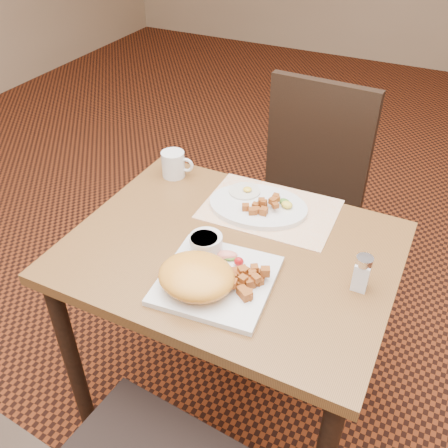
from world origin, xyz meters
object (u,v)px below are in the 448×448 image
Objects in this scene: plate_square at (217,280)px; coffee_mug at (174,164)px; plate_oval at (258,206)px; table at (231,276)px; salt_shaker at (362,272)px; chair_far at (303,195)px.

plate_square is 0.55m from coffee_mug.
coffee_mug is at bearing 170.24° from plate_oval.
salt_shaker reaches higher than table.
plate_oval is (-0.03, 0.35, 0.00)m from plate_square.
plate_oval is at bearing -9.76° from coffee_mug.
chair_far is 3.19× the size of plate_oval.
salt_shaker reaches higher than plate_oval.
chair_far is at bearing 89.21° from table.
plate_oval is at bearing 150.74° from salt_shaker.
salt_shaker reaches higher than coffee_mug.
coffee_mug is (-0.35, -0.39, 0.25)m from chair_far.
chair_far is at bearing 48.14° from coffee_mug.
table is 0.19m from plate_square.
plate_oval reaches higher than plate_square.
salt_shaker is 0.75m from coffee_mug.
plate_oval is at bearing 95.65° from plate_square.
table is 0.93× the size of chair_far.
table is at bearing 101.34° from plate_square.
plate_oval is at bearing 91.26° from chair_far.
chair_far reaches higher than table.
plate_square is (0.03, -0.14, 0.12)m from table.
chair_far reaches higher than coffee_mug.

